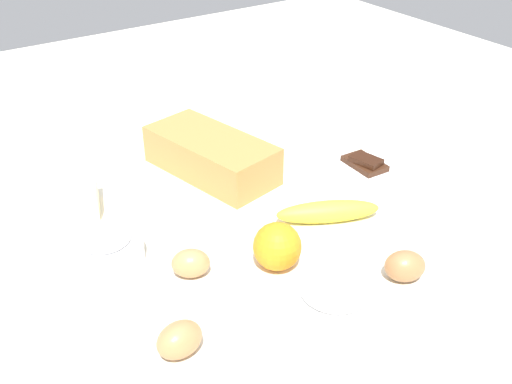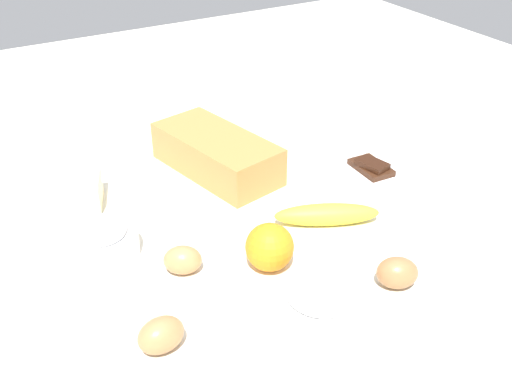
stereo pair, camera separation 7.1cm
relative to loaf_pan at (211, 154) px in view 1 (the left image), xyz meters
name	(u,v)px [view 1 (the left image)]	position (x,y,z in m)	size (l,w,h in m)	color
ground_plane	(256,215)	(0.17, -0.01, -0.05)	(2.40, 2.40, 0.02)	silver
loaf_pan	(211,154)	(0.00, 0.00, 0.00)	(0.30, 0.19, 0.08)	#B77A3D
flour_bowl	(335,297)	(0.47, -0.07, -0.01)	(0.14, 0.14, 0.07)	white
sugar_bowl	(105,247)	(0.16, -0.30, -0.01)	(0.12, 0.12, 0.07)	white
banana	(328,212)	(0.27, 0.08, -0.02)	(0.19, 0.04, 0.04)	yellow
orange_fruit	(277,246)	(0.33, -0.07, 0.00)	(0.08, 0.08, 0.08)	orange
butter_block	(80,198)	(-0.01, -0.28, -0.01)	(0.09, 0.06, 0.06)	#F4EDB2
egg_near_butter	(191,263)	(0.27, -0.20, -0.02)	(0.05, 0.05, 0.06)	#B97D4B
egg_beside_bowl	(179,339)	(0.41, -0.29, -0.02)	(0.05, 0.05, 0.07)	#AE7547
egg_loose	(405,266)	(0.47, 0.08, -0.02)	(0.05, 0.05, 0.07)	#9C693F
chocolate_plate	(364,166)	(0.17, 0.27, -0.03)	(0.13, 0.13, 0.03)	white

